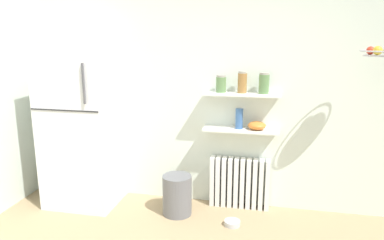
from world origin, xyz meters
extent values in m
cube|color=silver|center=(0.00, 2.05, 1.30)|extent=(7.04, 0.10, 2.60)
cube|color=silver|center=(-1.44, 1.69, 0.89)|extent=(0.77, 0.63, 1.79)
cube|color=#262628|center=(-1.44, 1.37, 1.14)|extent=(0.75, 0.01, 0.01)
cylinder|color=#4C4C51|center=(-1.20, 1.35, 1.42)|extent=(0.02, 0.02, 0.40)
cube|color=white|center=(0.00, 1.92, 0.28)|extent=(0.05, 0.12, 0.57)
cube|color=white|center=(0.06, 1.92, 0.28)|extent=(0.05, 0.12, 0.57)
cube|color=white|center=(0.13, 1.92, 0.28)|extent=(0.05, 0.12, 0.57)
cube|color=white|center=(0.20, 1.92, 0.28)|extent=(0.05, 0.12, 0.57)
cube|color=white|center=(0.27, 1.92, 0.28)|extent=(0.05, 0.12, 0.57)
cube|color=white|center=(0.33, 1.92, 0.28)|extent=(0.05, 0.12, 0.57)
cube|color=white|center=(0.40, 1.92, 0.28)|extent=(0.05, 0.12, 0.57)
cube|color=white|center=(0.47, 1.92, 0.28)|extent=(0.05, 0.12, 0.57)
cube|color=white|center=(0.54, 1.92, 0.28)|extent=(0.05, 0.12, 0.57)
cube|color=white|center=(0.61, 1.92, 0.28)|extent=(0.05, 0.12, 0.57)
cube|color=white|center=(0.30, 1.89, 0.90)|extent=(0.80, 0.22, 0.02)
cube|color=white|center=(0.30, 1.89, 1.28)|extent=(0.80, 0.22, 0.02)
cylinder|color=#5B7F4C|center=(0.08, 1.89, 1.38)|extent=(0.11, 0.11, 0.16)
cylinder|color=gray|center=(0.08, 1.89, 1.47)|extent=(0.10, 0.10, 0.02)
cylinder|color=olive|center=(0.30, 1.89, 1.40)|extent=(0.10, 0.10, 0.20)
cylinder|color=gray|center=(0.30, 1.89, 1.51)|extent=(0.09, 0.09, 0.02)
cylinder|color=#5B7F4C|center=(0.52, 1.89, 1.39)|extent=(0.11, 0.11, 0.20)
cylinder|color=gray|center=(0.52, 1.89, 1.50)|extent=(0.10, 0.10, 0.02)
cylinder|color=#38609E|center=(0.28, 1.89, 1.02)|extent=(0.08, 0.08, 0.22)
ellipsoid|color=orange|center=(0.47, 1.89, 0.96)|extent=(0.19, 0.19, 0.09)
cylinder|color=slate|center=(-0.33, 1.61, 0.22)|extent=(0.31, 0.31, 0.43)
cylinder|color=#B7B7BC|center=(0.27, 1.49, 0.03)|extent=(0.16, 0.16, 0.05)
torus|color=#B2B2B7|center=(1.50, 1.64, 1.75)|extent=(0.31, 0.31, 0.01)
cylinder|color=#A8A8AD|center=(1.50, 1.64, 1.71)|extent=(0.25, 0.25, 0.01)
sphere|color=red|center=(1.45, 1.69, 1.75)|extent=(0.07, 0.07, 0.07)
sphere|color=gold|center=(1.48, 1.61, 1.75)|extent=(0.08, 0.08, 0.08)
camera|label=1|loc=(0.58, -1.87, 1.88)|focal=34.02mm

